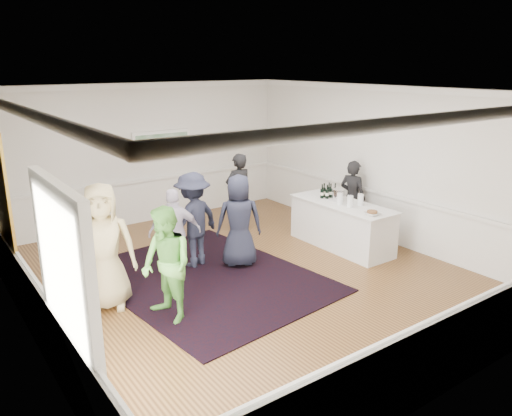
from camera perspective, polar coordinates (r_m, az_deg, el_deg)
floor at (r=8.87m, az=-1.38°, el=-7.81°), size 8.00×8.00×0.00m
ceiling at (r=8.10m, az=-1.54°, el=13.31°), size 7.00×8.00×0.02m
wall_left at (r=7.08m, az=-25.60°, el=-1.96°), size 0.02×8.00×3.20m
wall_right at (r=10.66m, az=14.36°, el=4.86°), size 0.02×8.00×3.20m
wall_back at (r=11.80m, az=-12.51°, el=6.06°), size 7.00×0.02×3.20m
wall_front at (r=5.66m, az=22.11°, el=-5.92°), size 7.00×0.02×3.20m
wainscoting at (r=8.68m, az=-1.40°, el=-4.79°), size 7.00×8.00×1.00m
mirror at (r=8.28m, az=-27.14°, el=1.76°), size 0.05×1.25×1.85m
doorway at (r=5.40m, az=-20.95°, el=-8.99°), size 0.10×1.78×2.56m
landscape_painting at (r=11.88m, az=-10.67°, el=7.11°), size 1.44×0.06×0.66m
area_rug at (r=8.82m, az=-5.61°, el=-7.97°), size 3.57×4.44×0.02m
serving_table at (r=10.23m, az=9.76°, el=-1.91°), size 0.87×2.28×0.92m
bartender at (r=10.96m, az=10.96°, el=1.16°), size 0.52×0.67×1.63m
guest_tan at (r=7.80m, az=-17.03°, el=-4.29°), size 1.12×0.93×1.95m
guest_green at (r=7.25m, az=-10.17°, el=-6.45°), size 0.75×0.90×1.70m
guest_lilac at (r=8.80m, az=-9.25°, el=-2.77°), size 0.99×0.68×1.56m
guest_dark_a at (r=9.10m, az=-7.20°, el=-1.37°), size 1.27×0.94×1.76m
guest_dark_b at (r=10.94m, az=-2.02°, el=1.75°), size 0.64×0.43×1.74m
guest_navy at (r=9.06m, az=-1.94°, el=-1.48°), size 0.99×0.87×1.71m
wine_bottles at (r=10.44m, az=8.23°, el=2.04°), size 0.37×0.21×0.31m
juice_pitchers at (r=9.92m, az=10.71°, el=0.95°), size 0.41×0.39×0.24m
ice_bucket at (r=10.21m, az=9.37°, el=1.43°), size 0.26×0.26×0.25m
nut_bowl at (r=9.42m, az=13.13°, el=-0.55°), size 0.28×0.28×0.08m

